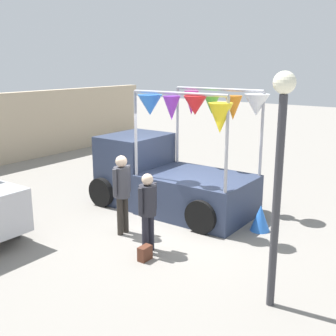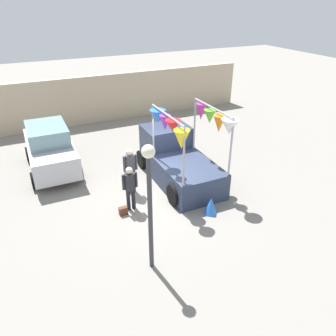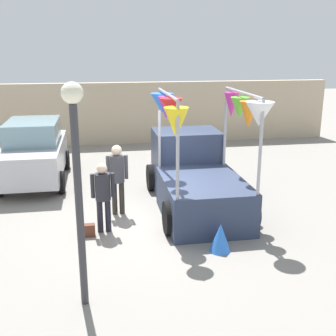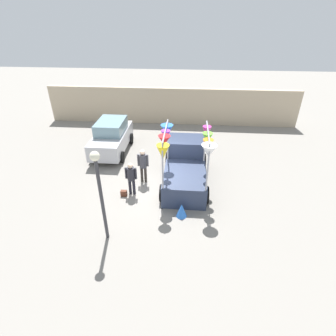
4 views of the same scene
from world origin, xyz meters
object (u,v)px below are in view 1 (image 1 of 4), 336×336
at_px(person_vendor, 122,187).
at_px(handbag, 145,253).
at_px(folded_kite_bundle_azure, 260,218).
at_px(person_customer, 148,205).
at_px(vendor_truck, 166,173).
at_px(street_lamp, 280,157).

xyz_separation_m(person_vendor, handbag, (-0.72, -1.21, -0.93)).
bearing_deg(folded_kite_bundle_azure, person_customer, 149.33).
bearing_deg(folded_kite_bundle_azure, handbag, 156.28).
bearing_deg(person_customer, folded_kite_bundle_azure, -30.67).
height_order(vendor_truck, street_lamp, street_lamp).
bearing_deg(vendor_truck, folded_kite_bundle_azure, -91.44).
distance_m(vendor_truck, person_vendor, 2.03).
xyz_separation_m(vendor_truck, handbag, (-2.72, -1.51, -0.78)).
bearing_deg(handbag, street_lamp, -90.82).
distance_m(person_vendor, folded_kite_bundle_azure, 3.16).
relative_size(person_vendor, folded_kite_bundle_azure, 2.93).
bearing_deg(person_vendor, vendor_truck, 8.55).
height_order(vendor_truck, folded_kite_bundle_azure, vendor_truck).
relative_size(vendor_truck, handbag, 14.80).
height_order(person_vendor, street_lamp, street_lamp).
height_order(person_vendor, handbag, person_vendor).
relative_size(person_customer, folded_kite_bundle_azure, 2.66).
relative_size(street_lamp, folded_kite_bundle_azure, 5.93).
xyz_separation_m(vendor_truck, folded_kite_bundle_azure, (-0.07, -2.68, -0.62)).
distance_m(handbag, street_lamp, 3.37).
distance_m(vendor_truck, handbag, 3.21).
distance_m(street_lamp, folded_kite_bundle_azure, 3.65).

